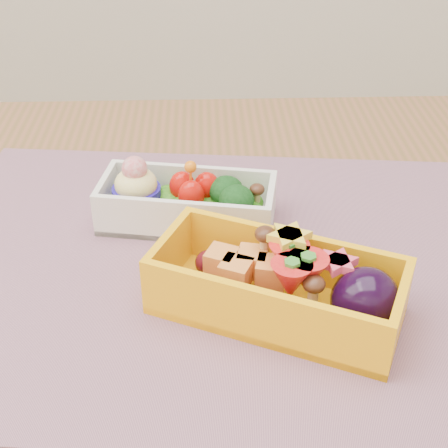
{
  "coord_description": "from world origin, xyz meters",
  "views": [
    {
      "loc": [
        0.02,
        -0.42,
        1.1
      ],
      "look_at": [
        0.04,
        0.04,
        0.79
      ],
      "focal_mm": 52.39,
      "sensor_mm": 36.0,
      "label": 1
    }
  ],
  "objects_px": {
    "placemat": "(216,264)",
    "bento_white": "(186,202)",
    "table": "(182,372)",
    "bento_yellow": "(283,285)"
  },
  "relations": [
    {
      "from": "placemat",
      "to": "bento_white",
      "type": "bearing_deg",
      "value": 111.53
    },
    {
      "from": "table",
      "to": "placemat",
      "type": "relative_size",
      "value": 2.3
    },
    {
      "from": "bento_white",
      "to": "bento_yellow",
      "type": "xyz_separation_m",
      "value": [
        0.08,
        -0.13,
        0.01
      ]
    },
    {
      "from": "table",
      "to": "bento_white",
      "type": "bearing_deg",
      "value": 86.26
    },
    {
      "from": "table",
      "to": "bento_yellow",
      "type": "relative_size",
      "value": 5.73
    },
    {
      "from": "bento_white",
      "to": "table",
      "type": "bearing_deg",
      "value": -83.64
    },
    {
      "from": "table",
      "to": "placemat",
      "type": "height_order",
      "value": "placemat"
    },
    {
      "from": "bento_yellow",
      "to": "bento_white",
      "type": "bearing_deg",
      "value": 144.1
    },
    {
      "from": "table",
      "to": "bento_white",
      "type": "distance_m",
      "value": 0.16
    },
    {
      "from": "table",
      "to": "placemat",
      "type": "distance_m",
      "value": 0.11
    }
  ]
}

